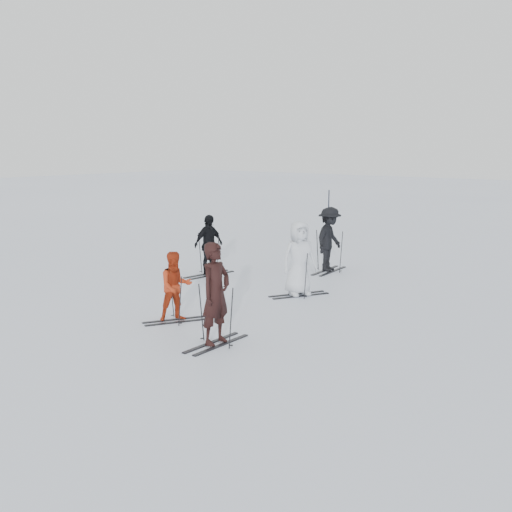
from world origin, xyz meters
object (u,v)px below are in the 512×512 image
(skier_grey, at_px, (299,259))
(skier_uphill_left, at_px, (209,246))
(skier_red, at_px, (176,287))
(piste_marker, at_px, (329,217))
(skier_uphill_far, at_px, (329,240))
(skier_near_dark, at_px, (216,295))

(skier_grey, bearing_deg, skier_uphill_left, 110.07)
(skier_uphill_left, bearing_deg, skier_red, -139.20)
(skier_uphill_left, bearing_deg, piste_marker, 10.76)
(skier_uphill_far, bearing_deg, skier_uphill_left, 130.74)
(piste_marker, bearing_deg, skier_uphill_left, -84.95)
(skier_near_dark, distance_m, piste_marker, 13.68)
(skier_near_dark, distance_m, skier_uphill_left, 6.83)
(skier_near_dark, xyz_separation_m, skier_uphill_far, (-2.27, 7.64, -0.02))
(skier_red, height_order, skier_grey, skier_grey)
(skier_uphill_far, bearing_deg, piste_marker, 25.95)
(skier_grey, height_order, piste_marker, piste_marker)
(skier_grey, relative_size, skier_uphill_far, 0.98)
(skier_red, xyz_separation_m, skier_grey, (0.69, 3.76, 0.19))
(skier_red, bearing_deg, skier_near_dark, -82.02)
(skier_red, bearing_deg, skier_grey, 17.72)
(skier_grey, height_order, skier_uphill_far, skier_uphill_far)
(skier_grey, bearing_deg, skier_red, -163.21)
(skier_grey, xyz_separation_m, piste_marker, (-4.32, 8.12, 0.09))
(skier_near_dark, height_order, skier_uphill_far, skier_near_dark)
(skier_red, xyz_separation_m, skier_uphill_left, (-2.96, 4.21, 0.13))
(piste_marker, bearing_deg, skier_uphill_far, -57.00)
(piste_marker, bearing_deg, skier_near_dark, -66.49)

